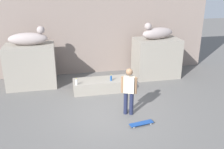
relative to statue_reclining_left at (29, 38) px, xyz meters
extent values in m
plane|color=#605E5B|center=(2.82, -3.18, -2.10)|extent=(40.00, 40.00, 0.00)
cube|color=gray|center=(2.82, 1.39, 0.78)|extent=(11.53, 0.60, 5.78)
cube|color=gray|center=(-0.04, 0.00, -1.19)|extent=(2.06, 1.34, 1.82)
cube|color=gray|center=(5.67, 0.00, -1.19)|extent=(2.06, 1.34, 1.82)
ellipsoid|color=#A69693|center=(-0.04, 0.00, -0.02)|extent=(1.63, 0.64, 0.52)
sphere|color=#A69693|center=(0.51, -0.03, 0.33)|extent=(0.32, 0.32, 0.32)
ellipsoid|color=#A69693|center=(5.67, 0.00, -0.02)|extent=(1.69, 0.93, 0.52)
sphere|color=#A69693|center=(5.14, -0.13, 0.33)|extent=(0.32, 0.32, 0.32)
cube|color=gray|center=(2.82, -1.19, -1.86)|extent=(2.31, 0.87, 0.49)
cylinder|color=#1E233F|center=(3.32, -3.28, -1.69)|extent=(0.14, 0.14, 0.82)
cylinder|color=#1E233F|center=(3.50, -3.36, -1.69)|extent=(0.14, 0.14, 0.82)
cube|color=beige|center=(3.41, -3.32, -1.00)|extent=(0.41, 0.32, 0.56)
sphere|color=#8C6647|center=(3.41, -3.32, -0.55)|extent=(0.23, 0.23, 0.23)
cylinder|color=#8C6647|center=(3.20, -3.23, -1.01)|extent=(0.09, 0.09, 0.58)
cylinder|color=#8C6647|center=(3.62, -3.40, -1.01)|extent=(0.09, 0.09, 0.58)
cube|color=navy|center=(3.63, -4.11, -2.04)|extent=(0.82, 0.33, 0.02)
cylinder|color=white|center=(3.91, -3.99, -2.08)|extent=(0.06, 0.04, 0.06)
cylinder|color=white|center=(3.94, -4.13, -2.08)|extent=(0.06, 0.04, 0.06)
cylinder|color=white|center=(3.32, -4.09, -2.08)|extent=(0.06, 0.04, 0.06)
cylinder|color=white|center=(3.35, -4.23, -2.08)|extent=(0.06, 0.04, 0.06)
cylinder|color=silver|center=(1.77, -1.53, -1.51)|extent=(0.08, 0.08, 0.20)
cylinder|color=silver|center=(1.77, -1.53, -1.38)|extent=(0.03, 0.03, 0.06)
cylinder|color=yellow|center=(1.77, -1.53, -1.35)|extent=(0.04, 0.04, 0.01)
cylinder|color=#194C99|center=(3.20, -1.38, -1.52)|extent=(0.08, 0.08, 0.19)
cylinder|color=#194C99|center=(3.20, -1.38, -1.40)|extent=(0.04, 0.04, 0.06)
cylinder|color=yellow|center=(3.20, -1.38, -1.36)|extent=(0.04, 0.04, 0.01)
camera|label=1|loc=(1.27, -10.74, 2.28)|focal=40.28mm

